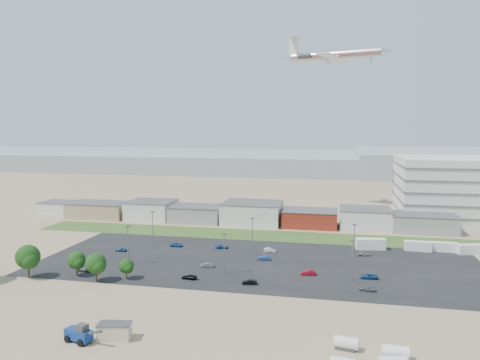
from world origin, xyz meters
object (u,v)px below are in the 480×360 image
(parked_car_0, at_px, (369,276))
(parked_car_10, at_px, (86,269))
(parked_car_13, at_px, (250,282))
(parked_car_1, at_px, (308,273))
(portable_shed, at_px, (114,331))
(parked_car_6, at_px, (222,247))
(telehandler, at_px, (78,333))
(parked_car_3, at_px, (189,277))
(parked_car_9, at_px, (177,245))
(parked_car_2, at_px, (367,288))
(airliner, at_px, (335,55))
(parked_car_5, at_px, (121,250))
(parked_car_8, at_px, (364,254))
(parked_car_11, at_px, (270,250))
(parked_car_4, at_px, (207,265))
(box_trailer_a, at_px, (371,244))
(storage_tank_nw, at_px, (346,343))
(parked_car_7, at_px, (264,258))

(parked_car_0, height_order, parked_car_10, parked_car_10)
(parked_car_13, bearing_deg, parked_car_1, 120.62)
(portable_shed, distance_m, parked_car_0, 62.93)
(parked_car_0, xyz_separation_m, parked_car_6, (-42.33, 20.20, 0.01))
(telehandler, height_order, parked_car_1, telehandler)
(parked_car_3, xyz_separation_m, parked_car_9, (-13.66, 29.11, 0.00))
(parked_car_2, distance_m, parked_car_9, 62.64)
(airliner, xyz_separation_m, parked_car_5, (-60.46, -82.86, -67.15))
(parked_car_8, height_order, parked_car_9, parked_car_8)
(parked_car_1, bearing_deg, parked_car_13, -60.39)
(parked_car_5, height_order, parked_car_11, parked_car_11)
(parked_car_8, xyz_separation_m, parked_car_9, (-56.47, -1.29, -0.00))
(portable_shed, bearing_deg, parked_car_11, 63.39)
(parked_car_9, bearing_deg, parked_car_5, 123.76)
(parked_car_8, bearing_deg, parked_car_5, 94.77)
(airliner, relative_size, parked_car_3, 12.40)
(parked_car_0, xyz_separation_m, parked_car_4, (-41.40, 0.88, 0.02))
(parked_car_1, bearing_deg, parked_car_2, 49.80)
(telehandler, xyz_separation_m, parked_car_4, (9.78, 46.49, -1.07))
(box_trailer_a, xyz_separation_m, airliner, (-12.61, 64.78, 66.05))
(parked_car_3, distance_m, parked_car_9, 32.15)
(portable_shed, relative_size, box_trailer_a, 0.66)
(box_trailer_a, bearing_deg, storage_tank_nw, -105.55)
(parked_car_1, relative_size, parked_car_9, 0.96)
(parked_car_0, xyz_separation_m, parked_car_5, (-70.96, 10.70, -0.03))
(storage_tank_nw, xyz_separation_m, airliner, (-4.51, 132.40, 66.50))
(box_trailer_a, bearing_deg, parked_car_1, -128.86)
(parked_car_4, bearing_deg, parked_car_3, -9.89)
(airliner, xyz_separation_m, parked_car_7, (-17.22, -83.03, -67.11))
(storage_tank_nw, height_order, parked_car_3, storage_tank_nw)
(parked_car_0, bearing_deg, parked_car_11, -128.21)
(parked_car_4, bearing_deg, parked_car_2, 75.15)
(airliner, distance_m, parked_car_9, 110.09)
(parked_car_2, height_order, parked_car_7, parked_car_2)
(parked_car_0, bearing_deg, box_trailer_a, 172.98)
(parked_car_1, height_order, parked_car_8, parked_car_1)
(parked_car_0, relative_size, parked_car_8, 1.27)
(telehandler, xyz_separation_m, box_trailer_a, (53.30, 74.40, -0.02))
(parked_car_13, bearing_deg, parked_car_3, -99.52)
(parked_car_3, bearing_deg, parked_car_13, 92.95)
(telehandler, relative_size, parked_car_6, 1.99)
(airliner, height_order, parked_car_1, airliner)
(storage_tank_nw, xyz_separation_m, parked_car_10, (-64.99, 29.66, -0.58))
(parked_car_4, height_order, parked_car_6, parked_car_4)
(storage_tank_nw, relative_size, box_trailer_a, 0.46)
(storage_tank_nw, xyz_separation_m, parked_car_4, (-35.42, 39.72, -0.60))
(parked_car_5, bearing_deg, parked_car_3, 52.60)
(portable_shed, xyz_separation_m, telehandler, (-5.58, -2.25, 0.21))
(airliner, relative_size, parked_car_9, 11.86)
(parked_car_5, height_order, parked_car_6, parked_car_6)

